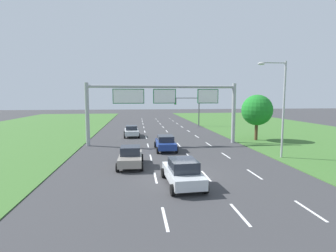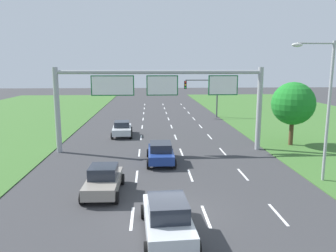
% 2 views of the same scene
% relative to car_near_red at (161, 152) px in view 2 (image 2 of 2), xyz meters
% --- Properties ---
extents(ground_plane, '(200.00, 200.00, 0.00)m').
position_rel_car_near_red_xyz_m(ground_plane, '(0.08, -9.10, -0.77)').
color(ground_plane, '#38383A').
extents(lane_dashes_inner_left, '(0.14, 68.40, 0.01)m').
position_rel_car_near_red_xyz_m(lane_dashes_inner_left, '(-1.67, 5.90, -0.77)').
color(lane_dashes_inner_left, white).
rests_on(lane_dashes_inner_left, ground_plane).
extents(lane_dashes_inner_right, '(0.14, 68.40, 0.01)m').
position_rel_car_near_red_xyz_m(lane_dashes_inner_right, '(1.83, 5.90, -0.77)').
color(lane_dashes_inner_right, white).
rests_on(lane_dashes_inner_right, ground_plane).
extents(lane_dashes_slip, '(0.14, 68.40, 0.01)m').
position_rel_car_near_red_xyz_m(lane_dashes_slip, '(5.33, 5.90, -0.77)').
color(lane_dashes_slip, white).
rests_on(lane_dashes_slip, ground_plane).
extents(car_near_red, '(2.09, 4.21, 1.52)m').
position_rel_car_near_red_xyz_m(car_near_red, '(0.00, 0.00, 0.00)').
color(car_near_red, navy).
rests_on(car_near_red, ground_plane).
extents(car_lead_silver, '(2.28, 4.26, 1.50)m').
position_rel_car_near_red_xyz_m(car_lead_silver, '(-3.65, 9.93, -0.02)').
color(car_lead_silver, silver).
rests_on(car_lead_silver, ground_plane).
extents(car_mid_lane, '(2.07, 4.04, 1.58)m').
position_rel_car_near_red_xyz_m(car_mid_lane, '(-3.40, -5.89, -0.00)').
color(car_mid_lane, gray).
rests_on(car_mid_lane, ground_plane).
extents(car_far_ahead, '(2.34, 4.52, 1.63)m').
position_rel_car_near_red_xyz_m(car_far_ahead, '(-0.10, -10.75, 0.04)').
color(car_far_ahead, silver).
rests_on(car_far_ahead, ground_plane).
extents(sign_gantry, '(17.24, 0.44, 7.00)m').
position_rel_car_near_red_xyz_m(sign_gantry, '(0.08, 3.49, 4.17)').
color(sign_gantry, '#9EA0A5').
rests_on(sign_gantry, ground_plane).
extents(traffic_light_mast, '(4.76, 0.49, 5.60)m').
position_rel_car_near_red_xyz_m(traffic_light_mast, '(6.80, 21.96, 3.10)').
color(traffic_light_mast, '#47494F').
rests_on(traffic_light_mast, ground_plane).
extents(street_lamp, '(2.61, 0.32, 8.50)m').
position_rel_car_near_red_xyz_m(street_lamp, '(9.55, -4.63, 4.31)').
color(street_lamp, '#9EA0A5').
rests_on(street_lamp, ground_plane).
extents(roadside_tree_mid, '(3.81, 3.81, 5.73)m').
position_rel_car_near_red_xyz_m(roadside_tree_mid, '(11.97, 4.75, 3.04)').
color(roadside_tree_mid, '#513823').
rests_on(roadside_tree_mid, ground_plane).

